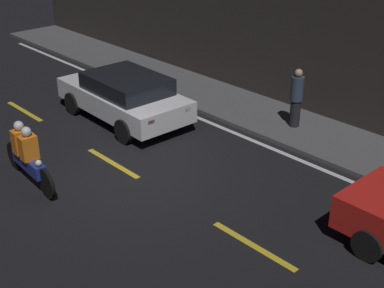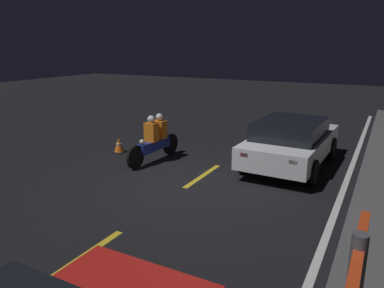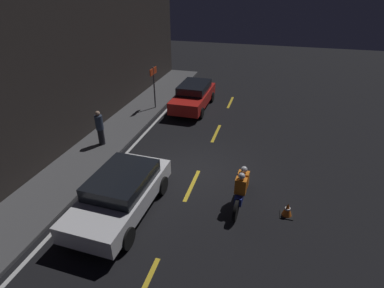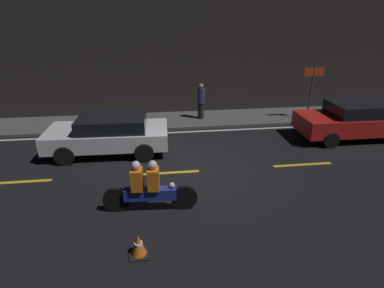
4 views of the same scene
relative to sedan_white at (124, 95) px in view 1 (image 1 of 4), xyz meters
The scene contains 9 objects.
ground_plane 3.55m from the sedan_white, 31.98° to the right, with size 56.00×56.00×0.00m, color black.
raised_curb 4.25m from the sedan_white, 45.43° to the left, with size 28.00×2.27×0.12m.
lane_dash_b 3.23m from the sedan_white, 144.30° to the right, with size 2.00×0.14×0.01m.
lane_dash_c 2.77m from the sedan_white, 43.40° to the right, with size 2.00×0.14×0.01m.
lane_dash_d 6.74m from the sedan_white, 15.92° to the right, with size 2.00×0.14×0.01m.
lane_solid_kerb 3.43m from the sedan_white, 28.61° to the left, with size 25.20×0.14×0.01m.
sedan_white is the anchor object (origin of this frame).
motorcycle 3.96m from the sedan_white, 69.71° to the right, with size 2.38×0.41×1.41m.
pedestrian 4.77m from the sedan_white, 38.35° to the left, with size 0.34×0.34×1.62m.
Camera 1 is at (8.67, -6.41, 6.10)m, focal length 50.00 mm.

